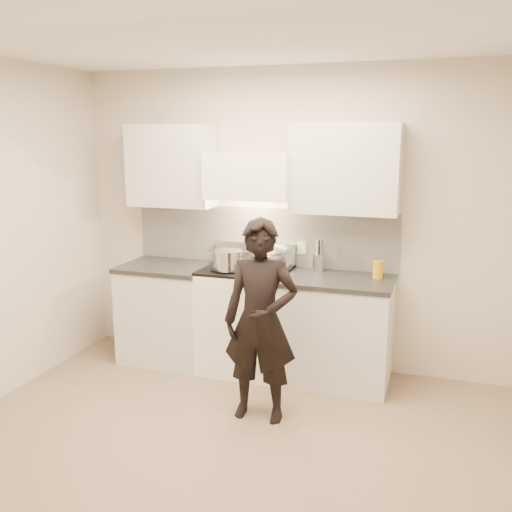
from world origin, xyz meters
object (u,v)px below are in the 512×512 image
Objects in this scene: counter_right at (337,330)px; wok at (268,255)px; stove at (246,319)px; person at (261,321)px; utensil_crock at (319,261)px.

wok is (-0.67, 0.14, 0.59)m from counter_right.
person reaches higher than stove.
wok is at bearing 101.35° from person.
wok is 0.26× the size of person.
utensil_crock is (0.61, 0.21, 0.53)m from stove.
counter_right is 0.60× the size of person.
counter_right is at bearing 60.28° from person.
wok reaches higher than stove.
wok reaches higher than utensil_crock.
person is (-0.20, -1.05, -0.24)m from utensil_crock.
person reaches higher than counter_right.
utensil_crock is 0.18× the size of person.
utensil_crock is at bearing 19.37° from stove.
person reaches higher than wok.
stove is 0.83m from counter_right.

